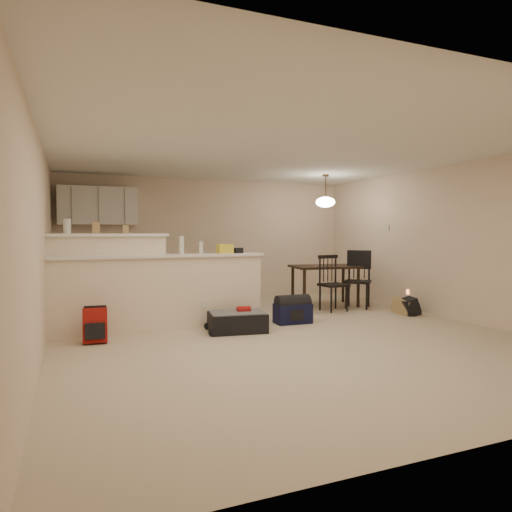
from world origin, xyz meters
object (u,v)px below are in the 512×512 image
dining_chair_far (358,280)px  suitcase (237,322)px  dining_table (325,270)px  black_daypack (409,307)px  navy_duffel (293,314)px  pendant_lamp (325,202)px  dining_chair_near (334,283)px  red_backpack (95,326)px

dining_chair_far → suitcase: size_ratio=1.32×
dining_table → black_daypack: 1.71m
dining_chair_far → navy_duffel: (-1.76, -0.82, -0.37)m
dining_table → pendant_lamp: bearing=-126.9°
dining_chair_near → navy_duffel: size_ratio=1.80×
dining_table → dining_chair_near: bearing=-97.5°
red_backpack → dining_chair_near: bearing=16.9°
dining_chair_far → red_backpack: dining_chair_far is taller
dining_table → pendant_lamp: (-0.00, -0.00, 1.31)m
pendant_lamp → dining_chair_near: (-0.16, -0.57, -1.49)m
dining_chair_near → pendant_lamp: bearing=68.7°
dining_chair_far → suitcase: (-2.76, -1.06, -0.39)m
dining_chair_near → suitcase: dining_chair_near is taller
suitcase → red_backpack: bearing=-174.1°
dining_table → black_daypack: bearing=-51.5°
suitcase → navy_duffel: navy_duffel is taller
dining_chair_near → black_daypack: size_ratio=3.11×
dining_chair_far → pendant_lamp: bearing=175.0°
suitcase → navy_duffel: size_ratio=1.43×
red_backpack → navy_duffel: 2.90m
dining_chair_near → suitcase: size_ratio=1.26×
pendant_lamp → black_daypack: bearing=-59.6°
dining_table → red_backpack: 4.49m
pendant_lamp → navy_duffel: 2.61m
navy_duffel → pendant_lamp: bearing=45.8°
dining_chair_near → dining_chair_far: bearing=5.2°
dining_chair_near → dining_chair_far: size_ratio=0.95×
dining_table → pendant_lamp: pendant_lamp is taller
red_backpack → pendant_lamp: bearing=23.6°
pendant_lamp → navy_duffel: pendant_lamp is taller
pendant_lamp → dining_chair_near: size_ratio=0.62×
dining_chair_near → red_backpack: (-4.07, -0.87, -0.28)m
red_backpack → suitcase: bearing=2.5°
suitcase → red_backpack: (-1.90, 0.08, 0.09)m
black_daypack → navy_duffel: bearing=101.7°
dining_chair_far → black_daypack: bearing=-25.4°
dining_table → suitcase: 2.84m
red_backpack → navy_duffel: red_backpack is taller
dining_table → navy_duffel: bearing=-128.1°
dining_table → black_daypack: (0.82, -1.40, -0.54)m
pendant_lamp → red_backpack: size_ratio=1.40×
dining_chair_near → dining_chair_far: 0.60m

